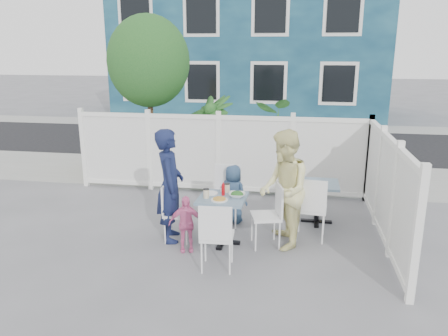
% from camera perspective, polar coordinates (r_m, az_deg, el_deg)
% --- Properties ---
extents(ground, '(80.00, 80.00, 0.00)m').
position_cam_1_polar(ground, '(6.83, -5.13, -9.51)').
color(ground, slate).
extents(near_sidewalk, '(24.00, 2.60, 0.01)m').
position_cam_1_polar(near_sidewalk, '(10.32, 0.13, -0.74)').
color(near_sidewalk, gray).
rests_on(near_sidewalk, ground).
extents(street, '(24.00, 5.00, 0.01)m').
position_cam_1_polar(street, '(13.88, 2.62, 3.42)').
color(street, black).
rests_on(street, ground).
extents(far_sidewalk, '(24.00, 1.60, 0.01)m').
position_cam_1_polar(far_sidewalk, '(16.91, 3.90, 5.56)').
color(far_sidewalk, gray).
rests_on(far_sidewalk, ground).
extents(building, '(11.00, 6.00, 6.00)m').
position_cam_1_polar(building, '(20.10, 3.59, 15.69)').
color(building, '#10344C').
rests_on(building, ground).
extents(fence_back, '(5.86, 0.08, 1.60)m').
position_cam_1_polar(fence_back, '(8.77, -0.71, 1.63)').
color(fence_back, white).
rests_on(fence_back, ground).
extents(fence_right, '(0.08, 3.66, 1.60)m').
position_cam_1_polar(fence_right, '(7.05, 20.42, -2.82)').
color(fence_right, white).
rests_on(fence_right, ground).
extents(tree, '(1.80, 1.62, 3.59)m').
position_cam_1_polar(tree, '(9.83, -9.86, 13.53)').
color(tree, '#382316').
rests_on(tree, ground).
extents(utility_cabinet, '(0.67, 0.49, 1.23)m').
position_cam_1_polar(utility_cabinet, '(11.16, -14.20, 3.24)').
color(utility_cabinet, gold).
rests_on(utility_cabinet, ground).
extents(potted_shrub_a, '(1.50, 1.50, 1.90)m').
position_cam_1_polar(potted_shrub_a, '(9.46, -1.73, 3.67)').
color(potted_shrub_a, '#194A1C').
rests_on(potted_shrub_a, ground).
extents(potted_shrub_b, '(2.12, 2.05, 1.80)m').
position_cam_1_polar(potted_shrub_b, '(9.20, 9.29, 2.81)').
color(potted_shrub_b, '#194A1C').
rests_on(potted_shrub_b, ground).
extents(main_table, '(0.73, 0.73, 0.74)m').
position_cam_1_polar(main_table, '(6.54, -0.22, -5.19)').
color(main_table, '#4B5F85').
rests_on(main_table, ground).
extents(spare_table, '(0.68, 0.68, 0.70)m').
position_cam_1_polar(spare_table, '(7.48, 12.18, -3.08)').
color(spare_table, '#4B5F85').
rests_on(spare_table, ground).
extents(chair_left, '(0.41, 0.42, 0.90)m').
position_cam_1_polar(chair_left, '(6.71, -6.70, -5.17)').
color(chair_left, white).
rests_on(chair_left, ground).
extents(chair_right, '(0.51, 0.52, 0.95)m').
position_cam_1_polar(chair_right, '(6.51, 6.21, -5.54)').
color(chair_right, white).
rests_on(chair_right, ground).
extents(chair_back, '(0.45, 0.44, 0.99)m').
position_cam_1_polar(chair_back, '(7.32, 0.35, -2.87)').
color(chair_back, white).
rests_on(chair_back, ground).
extents(chair_near, '(0.46, 0.44, 0.95)m').
position_cam_1_polar(chair_near, '(5.74, -1.01, -8.40)').
color(chair_near, white).
rests_on(chair_near, ground).
extents(chair_spare, '(0.49, 0.48, 1.00)m').
position_cam_1_polar(chair_spare, '(6.75, 11.32, -4.71)').
color(chair_spare, white).
rests_on(chair_spare, ground).
extents(man, '(0.57, 0.72, 1.74)m').
position_cam_1_polar(man, '(6.63, -7.09, -2.29)').
color(man, '#141C40').
rests_on(man, ground).
extents(woman, '(0.82, 0.97, 1.76)m').
position_cam_1_polar(woman, '(6.42, 7.80, -2.82)').
color(woman, '#EBDF56').
rests_on(woman, ground).
extents(boy, '(0.57, 0.47, 1.00)m').
position_cam_1_polar(boy, '(7.35, 1.19, -3.41)').
color(boy, navy).
rests_on(boy, ground).
extents(toddler, '(0.53, 0.33, 0.84)m').
position_cam_1_polar(toddler, '(6.37, -5.02, -7.26)').
color(toddler, pink).
rests_on(toddler, ground).
extents(plate_main, '(0.25, 0.25, 0.02)m').
position_cam_1_polar(plate_main, '(6.34, -0.61, -4.18)').
color(plate_main, white).
rests_on(plate_main, main_table).
extents(plate_side, '(0.22, 0.22, 0.01)m').
position_cam_1_polar(plate_side, '(6.63, -1.75, -3.30)').
color(plate_side, white).
rests_on(plate_side, main_table).
extents(salad_bowl, '(0.24, 0.24, 0.06)m').
position_cam_1_polar(salad_bowl, '(6.48, 1.71, -3.55)').
color(salad_bowl, white).
rests_on(salad_bowl, main_table).
extents(coffee_cup_a, '(0.09, 0.09, 0.13)m').
position_cam_1_polar(coffee_cup_a, '(6.43, -2.34, -3.38)').
color(coffee_cup_a, beige).
rests_on(coffee_cup_a, main_table).
extents(coffee_cup_b, '(0.08, 0.08, 0.13)m').
position_cam_1_polar(coffee_cup_b, '(6.69, 0.39, -2.64)').
color(coffee_cup_b, beige).
rests_on(coffee_cup_b, main_table).
extents(ketchup_bottle, '(0.05, 0.05, 0.16)m').
position_cam_1_polar(ketchup_bottle, '(6.54, -0.11, -2.89)').
color(ketchup_bottle, '#AC080E').
rests_on(ketchup_bottle, main_table).
extents(salt_shaker, '(0.03, 0.03, 0.07)m').
position_cam_1_polar(salt_shaker, '(6.71, -0.40, -2.83)').
color(salt_shaker, white).
rests_on(salt_shaker, main_table).
extents(pepper_shaker, '(0.03, 0.03, 0.07)m').
position_cam_1_polar(pepper_shaker, '(6.72, -0.34, -2.79)').
color(pepper_shaker, black).
rests_on(pepper_shaker, main_table).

